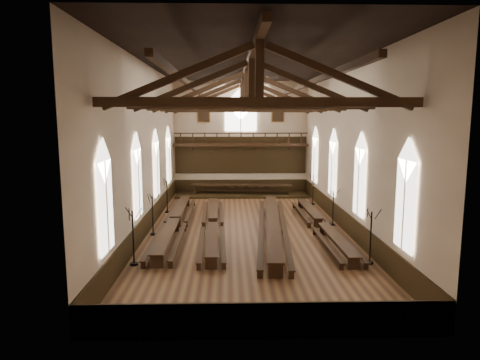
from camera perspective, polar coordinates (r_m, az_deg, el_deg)
The scene contains 21 objects.
ground at distance 26.39m, azimuth 0.91°, elevation -6.67°, with size 26.00×26.00×0.00m, color brown.
room_walls at distance 25.47m, azimuth 0.94°, elevation 7.49°, with size 26.00×26.00×26.00m.
wainscot_band at distance 26.24m, azimuth 0.91°, elevation -5.41°, with size 12.00×26.00×1.20m.
side_windows at distance 25.66m, azimuth 0.93°, elevation 1.41°, with size 11.85×19.80×4.50m.
end_window at distance 38.36m, azimuth 0.10°, elevation 8.97°, with size 2.80×0.12×3.80m.
minstrels_gallery at distance 38.24m, azimuth 0.11°, elevation 3.99°, with size 11.80×1.24×3.70m.
portraits at distance 38.36m, azimuth 0.10°, elevation 8.78°, with size 7.75×0.09×1.45m.
roof_trusses at distance 25.50m, azimuth 0.95°, elevation 11.44°, with size 11.70×25.70×2.80m.
refectory_row_a at distance 26.72m, azimuth -8.69°, elevation -5.36°, with size 1.55×14.44×0.75m.
refectory_row_b at distance 26.08m, azimuth -3.70°, elevation -5.73°, with size 1.58×13.88×0.69m.
refectory_row_c at distance 25.55m, azimuth 4.43°, elevation -5.84°, with size 2.28×15.09×0.81m.
refectory_row_d at distance 26.42m, azimuth 10.77°, elevation -5.69°, with size 1.44×13.77×0.68m.
dais at distance 37.48m, azimuth 0.23°, elevation -1.98°, with size 11.40×2.82×0.19m, color #31210E.
high_table at distance 37.35m, azimuth 0.23°, elevation -0.78°, with size 8.83×1.62×0.82m.
high_chairs at distance 38.21m, azimuth 0.19°, elevation -0.82°, with size 5.87×0.47×0.98m.
candelabrum_left_near at distance 20.76m, azimuth -14.01°, elevation -8.76°, with size 0.81×0.82×2.75m.
candelabrum_left_mid at distance 25.64m, azimuth -11.54°, elevation -5.58°, with size 0.68×0.75×2.45m.
candelabrum_left_far at distance 31.36m, azimuth -9.68°, elevation -2.94°, with size 0.68×0.76×2.48m.
candelabrum_right_near at distance 21.25m, azimuth 16.97°, elevation -8.56°, with size 0.75×0.81×2.65m.
candelabrum_right_mid at distance 27.99m, azimuth 12.28°, elevation -4.49°, with size 0.63×0.72×2.33m.
candelabrum_right_far at distance 34.19m, azimuth 9.70°, elevation -2.03°, with size 0.71×0.72×2.42m.
Camera 1 is at (-1.11, -25.44, 6.90)m, focal length 32.00 mm.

